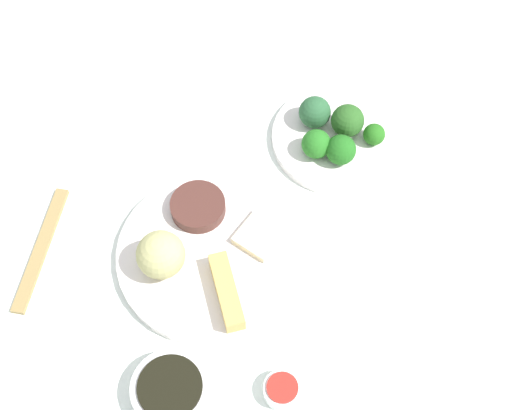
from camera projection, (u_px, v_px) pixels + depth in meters
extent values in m
cube|color=white|center=(229.00, 254.00, 1.05)|extent=(2.20, 2.20, 0.02)
cylinder|color=white|center=(213.00, 254.00, 1.03)|extent=(0.29, 0.29, 0.02)
sphere|color=tan|center=(161.00, 255.00, 0.98)|extent=(0.07, 0.07, 0.07)
cube|color=tan|center=(227.00, 291.00, 0.98)|extent=(0.11, 0.08, 0.03)
cube|color=beige|center=(260.00, 235.00, 1.03)|extent=(0.07, 0.07, 0.01)
cylinder|color=#4D2922|center=(198.00, 207.00, 1.05)|extent=(0.09, 0.09, 0.02)
cylinder|color=white|center=(338.00, 138.00, 1.14)|extent=(0.22, 0.22, 0.01)
sphere|color=#267321|center=(316.00, 144.00, 1.10)|extent=(0.05, 0.05, 0.05)
sphere|color=#2A5C21|center=(348.00, 121.00, 1.12)|extent=(0.05, 0.05, 0.05)
sphere|color=#2B5D35|center=(315.00, 112.00, 1.13)|extent=(0.05, 0.05, 0.05)
sphere|color=#20671C|center=(341.00, 150.00, 1.09)|extent=(0.05, 0.05, 0.05)
sphere|color=#25691A|center=(374.00, 134.00, 1.12)|extent=(0.04, 0.04, 0.04)
cylinder|color=white|center=(171.00, 391.00, 0.92)|extent=(0.11, 0.11, 0.03)
cylinder|color=black|center=(170.00, 387.00, 0.90)|extent=(0.09, 0.09, 0.00)
cylinder|color=white|center=(282.00, 390.00, 0.92)|extent=(0.05, 0.05, 0.02)
cylinder|color=red|center=(282.00, 388.00, 0.91)|extent=(0.04, 0.04, 0.00)
cube|color=#9D804B|center=(41.00, 249.00, 1.04)|extent=(0.14, 0.19, 0.01)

